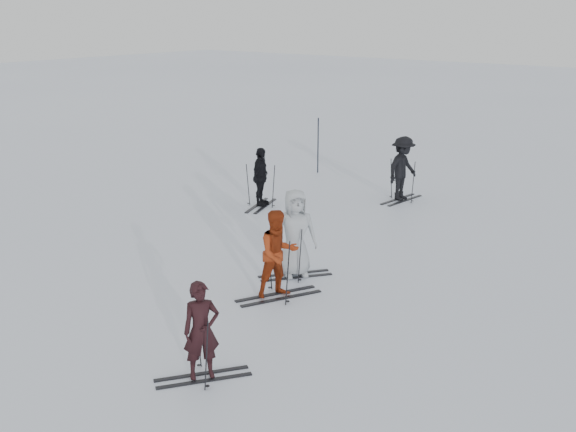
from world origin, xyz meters
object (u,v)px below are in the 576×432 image
object	(u,v)px
skier_red	(278,255)
piste_marker	(318,146)
skier_uphill_left	(261,178)
skier_uphill_far	(403,169)
skier_near_dark	(201,332)
skier_grey	(295,234)

from	to	relation	value
skier_red	piste_marker	size ratio (longest dim) A/B	0.92
skier_uphill_left	piste_marker	world-z (taller)	piste_marker
skier_uphill_left	skier_uphill_far	size ratio (longest dim) A/B	0.89
skier_red	skier_uphill_left	xyz separation A→B (m)	(-4.65, 4.98, -0.04)
skier_near_dark	skier_uphill_left	xyz separation A→B (m)	(-5.77, 8.26, 0.06)
skier_near_dark	skier_uphill_far	distance (m)	11.72
skier_red	skier_uphill_left	size ratio (longest dim) A/B	1.04
skier_uphill_far	skier_near_dark	bearing A→B (deg)	-160.91
skier_red	skier_uphill_left	world-z (taller)	skier_red
skier_grey	skier_uphill_far	size ratio (longest dim) A/B	0.99
skier_red	piste_marker	distance (m)	11.25
skier_near_dark	skier_grey	distance (m)	4.67
skier_near_dark	skier_red	bearing A→B (deg)	53.01
skier_near_dark	skier_uphill_far	xyz separation A→B (m)	(-2.90, 11.35, 0.17)
skier_near_dark	skier_uphill_far	world-z (taller)	skier_uphill_far
skier_near_dark	skier_grey	bearing A→B (deg)	53.71
skier_red	skier_grey	bearing A→B (deg)	46.50
skier_near_dark	skier_grey	size ratio (longest dim) A/B	0.83
skier_red	skier_uphill_left	distance (m)	6.82
skier_uphill_far	skier_red	bearing A→B (deg)	-162.81
skier_grey	skier_uphill_left	xyz separation A→B (m)	(-4.21, 3.86, -0.10)
skier_red	piste_marker	bearing A→B (deg)	56.67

